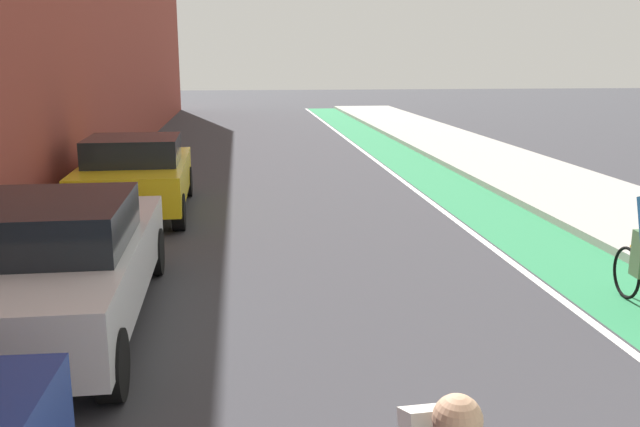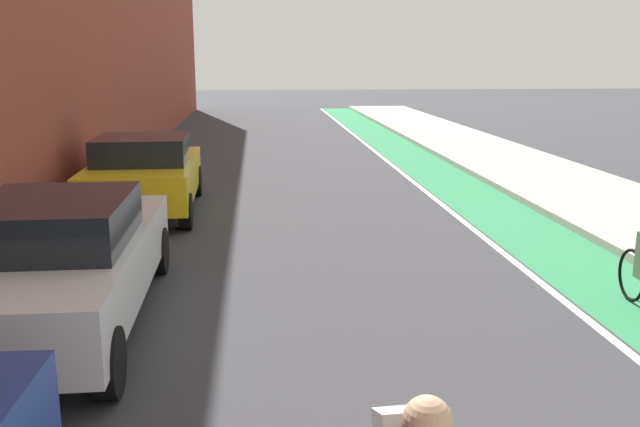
% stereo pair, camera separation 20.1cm
% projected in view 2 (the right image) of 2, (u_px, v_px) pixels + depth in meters
% --- Properties ---
extents(ground_plane, '(97.56, 97.56, 0.00)m').
position_uv_depth(ground_plane, '(302.00, 177.00, 17.67)').
color(ground_plane, '#38383D').
extents(bike_lane_paint, '(1.60, 44.35, 0.00)m').
position_uv_depth(bike_lane_paint, '(421.00, 164.00, 19.93)').
color(bike_lane_paint, '#2D8451').
rests_on(bike_lane_paint, ground).
extents(lane_divider_stripe, '(0.12, 44.35, 0.00)m').
position_uv_depth(lane_divider_stripe, '(391.00, 164.00, 19.85)').
color(lane_divider_stripe, white).
rests_on(lane_divider_stripe, ground).
extents(sidewalk_right, '(3.35, 44.35, 0.14)m').
position_uv_depth(sidewalk_right, '(504.00, 160.00, 20.13)').
color(sidewalk_right, '#A8A59E').
rests_on(sidewalk_right, ground).
extents(parked_sedan_white, '(1.94, 4.82, 1.53)m').
position_uv_depth(parked_sedan_white, '(61.00, 260.00, 7.72)').
color(parked_sedan_white, silver).
rests_on(parked_sedan_white, ground).
extents(parked_sedan_yellow_cab, '(2.10, 4.25, 1.53)m').
position_uv_depth(parked_sedan_yellow_cab, '(144.00, 173.00, 13.50)').
color(parked_sedan_yellow_cab, yellow).
rests_on(parked_sedan_yellow_cab, ground).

